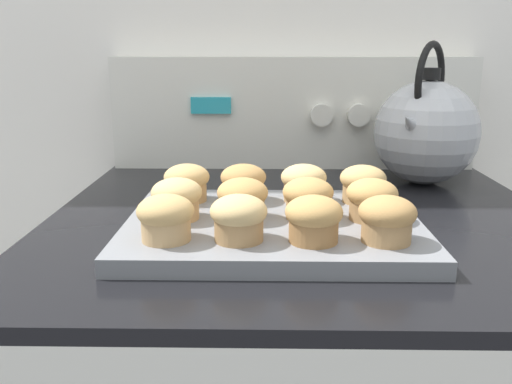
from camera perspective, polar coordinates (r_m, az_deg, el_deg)
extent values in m
cube|color=white|center=(1.14, 3.96, 18.89)|extent=(8.00, 0.05, 2.40)
cube|color=black|center=(0.81, 4.86, -2.70)|extent=(0.73, 0.70, 0.02)
cube|color=silver|center=(1.09, 3.91, 8.32)|extent=(0.71, 0.05, 0.22)
cube|color=teal|center=(1.07, -4.76, 9.07)|extent=(0.08, 0.01, 0.03)
cylinder|color=silver|center=(1.06, 6.91, 8.05)|extent=(0.04, 0.02, 0.04)
cylinder|color=silver|center=(1.07, 10.75, 7.96)|extent=(0.04, 0.02, 0.04)
cylinder|color=silver|center=(1.09, 14.49, 7.84)|extent=(0.04, 0.02, 0.04)
cylinder|color=silver|center=(1.11, 18.13, 7.69)|extent=(0.04, 0.02, 0.04)
cube|color=slate|center=(0.70, 1.81, -3.66)|extent=(0.37, 0.29, 0.02)
cylinder|color=tan|center=(0.62, -9.45, -3.78)|extent=(0.06, 0.06, 0.03)
ellipsoid|color=tan|center=(0.62, -9.53, -1.97)|extent=(0.06, 0.06, 0.04)
cylinder|color=#A37A4C|center=(0.62, -1.82, -3.84)|extent=(0.06, 0.06, 0.03)
ellipsoid|color=tan|center=(0.61, -1.84, -2.02)|extent=(0.06, 0.06, 0.04)
cylinder|color=olive|center=(0.61, 6.10, -3.94)|extent=(0.06, 0.06, 0.03)
ellipsoid|color=tan|center=(0.61, 6.15, -2.11)|extent=(0.06, 0.06, 0.04)
cylinder|color=#A37A4C|center=(0.63, 13.56, -3.87)|extent=(0.06, 0.06, 0.03)
ellipsoid|color=#B2844C|center=(0.62, 13.67, -2.08)|extent=(0.06, 0.06, 0.04)
cylinder|color=tan|center=(0.70, -8.30, -1.68)|extent=(0.06, 0.06, 0.03)
ellipsoid|color=tan|center=(0.69, -8.36, -0.06)|extent=(0.06, 0.06, 0.04)
cylinder|color=tan|center=(0.69, -1.41, -1.70)|extent=(0.06, 0.06, 0.03)
ellipsoid|color=tan|center=(0.69, -1.42, -0.05)|extent=(0.06, 0.06, 0.04)
cylinder|color=tan|center=(0.70, 5.20, -1.64)|extent=(0.06, 0.06, 0.03)
ellipsoid|color=tan|center=(0.69, 5.24, -0.01)|extent=(0.06, 0.06, 0.04)
cylinder|color=#A37A4C|center=(0.70, 12.04, -1.73)|extent=(0.06, 0.06, 0.03)
ellipsoid|color=tan|center=(0.70, 12.13, -0.12)|extent=(0.06, 0.06, 0.04)
cylinder|color=tan|center=(0.78, -7.26, 0.12)|extent=(0.06, 0.06, 0.03)
ellipsoid|color=tan|center=(0.78, -7.31, 1.58)|extent=(0.06, 0.06, 0.04)
cylinder|color=tan|center=(0.77, -1.33, 0.10)|extent=(0.06, 0.06, 0.03)
ellipsoid|color=#B2844C|center=(0.77, -1.34, 1.58)|extent=(0.06, 0.06, 0.04)
cylinder|color=tan|center=(0.78, 4.77, 0.09)|extent=(0.06, 0.06, 0.03)
ellipsoid|color=tan|center=(0.77, 4.80, 1.57)|extent=(0.06, 0.06, 0.04)
cylinder|color=tan|center=(0.78, 11.13, -0.03)|extent=(0.06, 0.06, 0.03)
ellipsoid|color=tan|center=(0.78, 11.21, 1.43)|extent=(0.06, 0.06, 0.04)
sphere|color=#ADAFB5|center=(1.00, 17.48, 5.99)|extent=(0.18, 0.18, 0.18)
cylinder|color=black|center=(0.99, 17.94, 11.76)|extent=(0.03, 0.03, 0.02)
cone|color=#ADAFB5|center=(0.92, 16.02, 6.79)|extent=(0.08, 0.09, 0.07)
torus|color=black|center=(0.99, 17.87, 10.92)|extent=(0.09, 0.12, 0.14)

